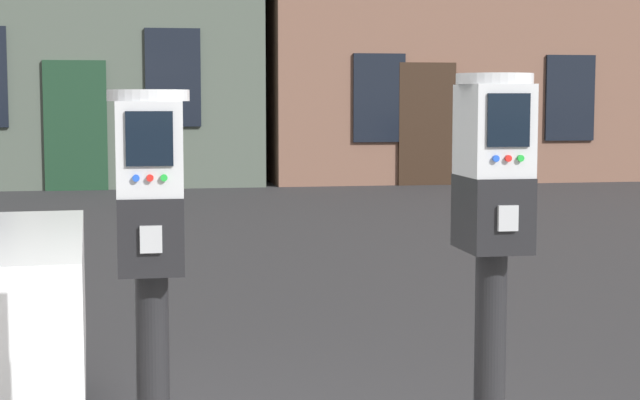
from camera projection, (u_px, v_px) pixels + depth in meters
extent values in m
cube|color=black|center=(151.00, 233.00, 2.73)|extent=(0.17, 0.24, 0.20)
cube|color=#A5A8AD|center=(151.00, 239.00, 2.61)|extent=(0.06, 0.01, 0.07)
cube|color=#B7BABF|center=(149.00, 148.00, 2.71)|extent=(0.17, 0.23, 0.25)
cube|color=black|center=(149.00, 139.00, 2.59)|extent=(0.12, 0.01, 0.14)
cylinder|color=blue|center=(136.00, 178.00, 2.59)|extent=(0.02, 0.01, 0.02)
cylinder|color=red|center=(150.00, 178.00, 2.60)|extent=(0.02, 0.01, 0.02)
cylinder|color=green|center=(164.00, 178.00, 2.61)|extent=(0.02, 0.01, 0.02)
cylinder|color=#B7BABF|center=(148.00, 95.00, 2.70)|extent=(0.22, 0.22, 0.03)
cube|color=black|center=(492.00, 213.00, 2.90)|extent=(0.17, 0.24, 0.21)
cube|color=#A5A8AD|center=(508.00, 218.00, 2.77)|extent=(0.06, 0.01, 0.07)
cube|color=#B7BABF|center=(494.00, 130.00, 2.88)|extent=(0.17, 0.23, 0.26)
cube|color=black|center=(509.00, 120.00, 2.76)|extent=(0.12, 0.01, 0.14)
cylinder|color=blue|center=(496.00, 159.00, 2.76)|extent=(0.02, 0.01, 0.02)
cylinder|color=red|center=(508.00, 158.00, 2.76)|extent=(0.02, 0.01, 0.02)
cylinder|color=green|center=(521.00, 158.00, 2.77)|extent=(0.02, 0.01, 0.02)
cylinder|color=#B7BABF|center=(495.00, 79.00, 2.86)|extent=(0.22, 0.22, 0.03)
cube|color=black|center=(173.00, 78.00, 16.75)|extent=(0.90, 0.06, 1.60)
cube|color=#193823|center=(76.00, 126.00, 16.55)|extent=(1.00, 0.07, 2.10)
cube|color=black|center=(379.00, 98.00, 17.40)|extent=(0.90, 0.06, 1.50)
cube|color=black|center=(570.00, 98.00, 18.01)|extent=(0.90, 0.06, 1.50)
cube|color=black|center=(427.00, 124.00, 17.59)|extent=(1.00, 0.07, 2.10)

